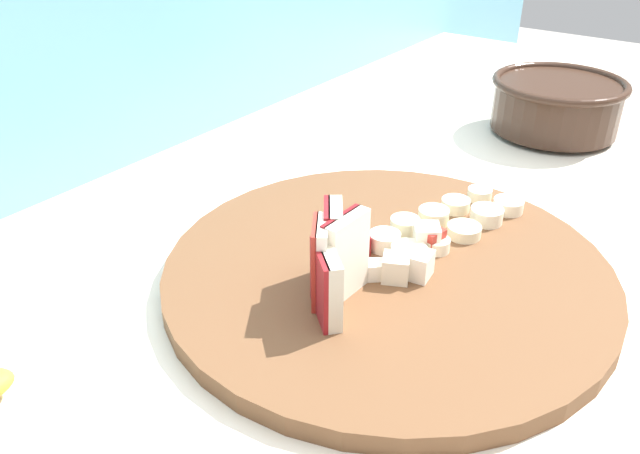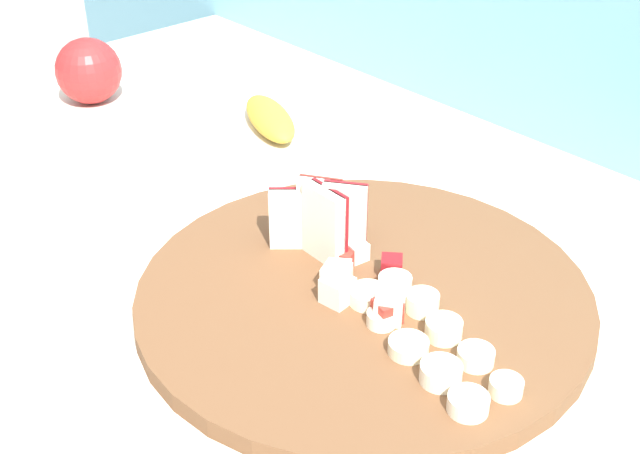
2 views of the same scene
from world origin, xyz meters
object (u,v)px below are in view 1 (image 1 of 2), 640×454
banana_slice_rows (446,223)px  apple_dice_pile (399,254)px  cutting_board (387,272)px  apple_wedge_fan (332,261)px  ceramic_bowl (556,103)px

banana_slice_rows → apple_dice_pile: bearing=175.8°
apple_dice_pile → banana_slice_rows: (0.07, -0.01, -0.00)m
apple_dice_pile → banana_slice_rows: apple_dice_pile is taller
cutting_board → banana_slice_rows: banana_slice_rows is taller
apple_wedge_fan → apple_dice_pile: apple_wedge_fan is taller
apple_wedge_fan → banana_slice_rows: size_ratio=0.47×
banana_slice_rows → ceramic_bowl: 0.33m
apple_wedge_fan → apple_dice_pile: (0.07, -0.02, -0.02)m
apple_dice_pile → apple_wedge_fan: bearing=164.2°
ceramic_bowl → apple_wedge_fan: bearing=178.5°
ceramic_bowl → banana_slice_rows: bearing=-177.9°
apple_dice_pile → ceramic_bowl: size_ratio=0.60×
banana_slice_rows → cutting_board: bearing=170.5°
cutting_board → apple_dice_pile: size_ratio=3.71×
cutting_board → apple_wedge_fan: size_ratio=4.77×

